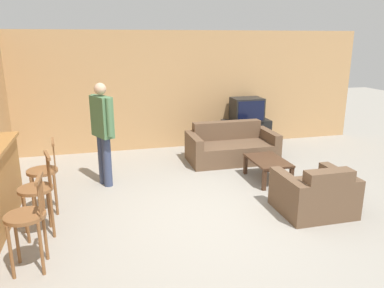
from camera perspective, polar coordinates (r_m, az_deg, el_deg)
The scene contains 11 objects.
ground_plane at distance 5.34m, azimuth 3.27°, elevation -11.28°, with size 24.00×24.00×0.00m, color gray.
wall_back at distance 8.43m, azimuth -4.27°, elevation 8.07°, with size 9.40×0.08×2.60m.
bar_chair_near at distance 4.39m, azimuth -23.80°, elevation -10.74°, with size 0.43×0.43×1.06m.
bar_chair_mid at distance 5.08m, azimuth -22.51°, elevation -6.99°, with size 0.51×0.51×1.06m.
bar_chair_far at distance 5.70m, azimuth -21.65°, elevation -4.43°, with size 0.47×0.47×1.06m.
couch_far at distance 7.70m, azimuth 5.97°, elevation -0.55°, with size 1.77×0.91×0.76m.
armchair_near at distance 5.67m, azimuth 18.21°, elevation -7.37°, with size 0.99×0.87×0.74m.
coffee_table at distance 6.69m, azimuth 11.47°, elevation -2.81°, with size 0.57×0.89×0.39m.
tv_unit at distance 8.78m, azimuth 8.21°, elevation 1.66°, with size 1.09×0.46×0.61m.
tv at distance 8.66m, azimuth 8.36°, elevation 5.28°, with size 0.68×0.51×0.52m.
person_by_window at distance 6.37m, azimuth -13.45°, elevation 2.25°, with size 0.37×0.56×1.74m.
Camera 1 is at (-1.47, -4.52, 2.43)m, focal length 35.00 mm.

